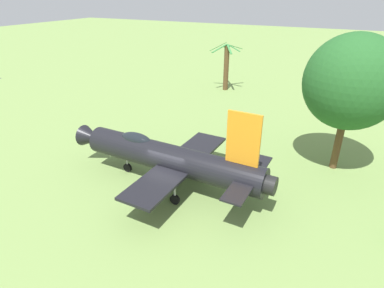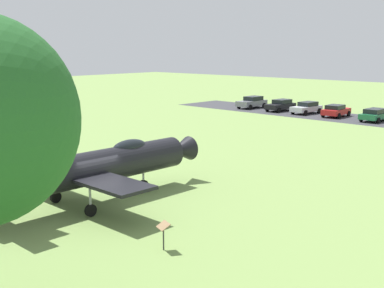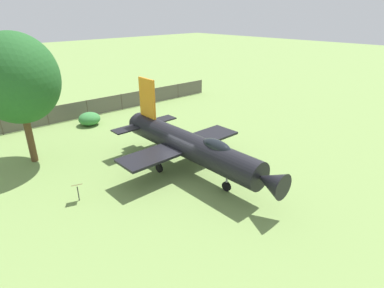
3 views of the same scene
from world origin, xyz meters
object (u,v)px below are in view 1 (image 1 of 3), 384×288
object	(u,v)px
display_jet	(166,157)
palm_tree	(226,66)
shade_tree	(352,83)
info_plaque	(236,137)

from	to	relation	value
display_jet	palm_tree	distance (m)	21.80
display_jet	shade_tree	world-z (taller)	shade_tree
display_jet	shade_tree	bearing A→B (deg)	-141.20
shade_tree	info_plaque	world-z (taller)	shade_tree
info_plaque	shade_tree	bearing A→B (deg)	-179.94
palm_tree	info_plaque	xyz separation A→B (m)	(-6.51, 14.35, -1.98)
shade_tree	palm_tree	size ratio (longest dim) A/B	1.59
shade_tree	palm_tree	bearing A→B (deg)	-46.49
shade_tree	info_plaque	xyz separation A→B (m)	(7.11, 0.01, -5.09)
shade_tree	palm_tree	distance (m)	20.02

